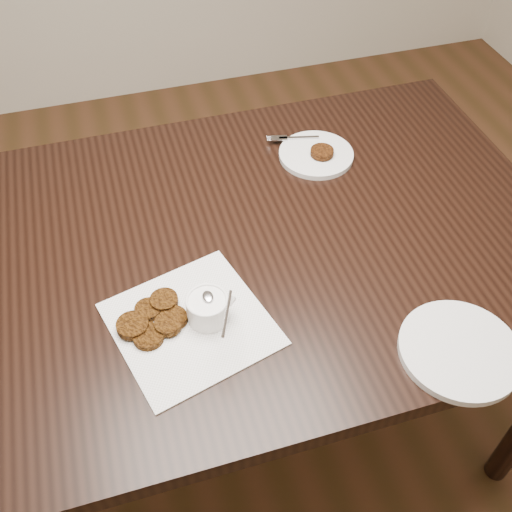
{
  "coord_description": "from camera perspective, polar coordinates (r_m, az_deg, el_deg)",
  "views": [
    {
      "loc": [
        -0.19,
        -0.74,
        1.67
      ],
      "look_at": [
        0.04,
        0.02,
        0.8
      ],
      "focal_mm": 41.56,
      "sensor_mm": 36.0,
      "label": 1
    }
  ],
  "objects": [
    {
      "name": "napkin",
      "position": [
        1.14,
        -6.3,
        -6.51
      ],
      "size": [
        0.34,
        0.34,
        0.0
      ],
      "primitive_type": "cube",
      "rotation": [
        0.0,
        0.0,
        0.26
      ],
      "color": "white",
      "rests_on": "table"
    },
    {
      "name": "sauce_ramekin",
      "position": [
        1.1,
        -4.78,
        -4.11
      ],
      "size": [
        0.12,
        0.12,
        0.11
      ],
      "primitive_type": null,
      "rotation": [
        0.0,
        0.0,
        0.12
      ],
      "color": "white",
      "rests_on": "napkin"
    },
    {
      "name": "table",
      "position": [
        1.57,
        -1.94,
        -8.23
      ],
      "size": [
        1.47,
        0.94,
        0.75
      ],
      "primitive_type": "cube",
      "color": "black",
      "rests_on": "floor"
    },
    {
      "name": "plate_with_patty",
      "position": [
        1.5,
        5.82,
        9.9
      ],
      "size": [
        0.22,
        0.22,
        0.03
      ],
      "primitive_type": null,
      "rotation": [
        0.0,
        0.0,
        -0.24
      ],
      "color": "silver",
      "rests_on": "table"
    },
    {
      "name": "patty_cluster",
      "position": [
        1.14,
        -9.74,
        -5.89
      ],
      "size": [
        0.2,
        0.2,
        0.02
      ],
      "primitive_type": null,
      "rotation": [
        0.0,
        0.0,
        0.05
      ],
      "color": "#67390D",
      "rests_on": "napkin"
    },
    {
      "name": "floor",
      "position": [
        1.83,
        -1.03,
        -17.98
      ],
      "size": [
        4.0,
        4.0,
        0.0
      ],
      "primitive_type": "plane",
      "color": "#56331D",
      "rests_on": "ground"
    },
    {
      "name": "plate_empty",
      "position": [
        1.15,
        18.99,
        -8.59
      ],
      "size": [
        0.29,
        0.29,
        0.02
      ],
      "primitive_type": "cylinder",
      "rotation": [
        0.0,
        0.0,
        0.4
      ],
      "color": "silver",
      "rests_on": "table"
    }
  ]
}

